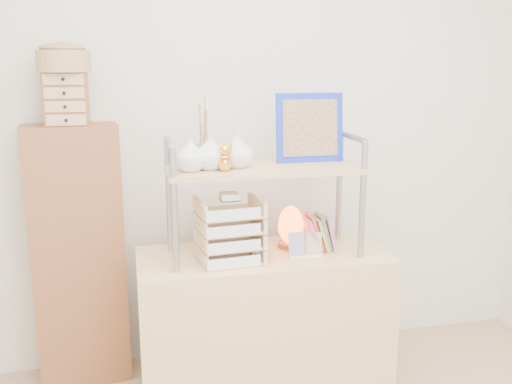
{
  "coord_description": "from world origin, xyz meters",
  "views": [
    {
      "loc": [
        -0.61,
        -1.32,
        1.65
      ],
      "look_at": [
        -0.04,
        1.2,
        1.06
      ],
      "focal_mm": 40.0,
      "sensor_mm": 36.0,
      "label": 1
    }
  ],
  "objects_px": {
    "cabinet": "(78,257)",
    "salt_lamp": "(291,226)",
    "desk": "(264,326)",
    "letter_tray": "(230,234)"
  },
  "relations": [
    {
      "from": "letter_tray",
      "to": "salt_lamp",
      "type": "xyz_separation_m",
      "value": [
        0.33,
        0.13,
        -0.02
      ]
    },
    {
      "from": "cabinet",
      "to": "salt_lamp",
      "type": "relative_size",
      "value": 6.36
    },
    {
      "from": "salt_lamp",
      "to": "letter_tray",
      "type": "bearing_deg",
      "value": -157.76
    },
    {
      "from": "desk",
      "to": "letter_tray",
      "type": "xyz_separation_m",
      "value": [
        -0.18,
        -0.07,
        0.5
      ]
    },
    {
      "from": "cabinet",
      "to": "letter_tray",
      "type": "bearing_deg",
      "value": -38.35
    },
    {
      "from": "cabinet",
      "to": "salt_lamp",
      "type": "xyz_separation_m",
      "value": [
        1.04,
        -0.3,
        0.18
      ]
    },
    {
      "from": "letter_tray",
      "to": "desk",
      "type": "bearing_deg",
      "value": 20.97
    },
    {
      "from": "cabinet",
      "to": "letter_tray",
      "type": "xyz_separation_m",
      "value": [
        0.71,
        -0.44,
        0.2
      ]
    },
    {
      "from": "desk",
      "to": "letter_tray",
      "type": "relative_size",
      "value": 3.71
    },
    {
      "from": "desk",
      "to": "cabinet",
      "type": "distance_m",
      "value": 1.01
    }
  ]
}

